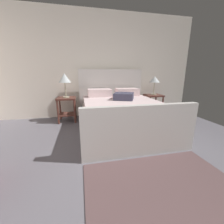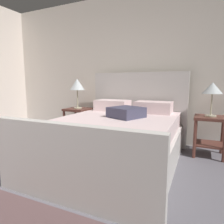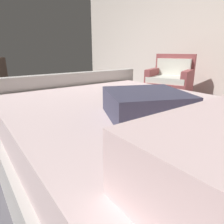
{
  "view_description": "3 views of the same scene",
  "coord_description": "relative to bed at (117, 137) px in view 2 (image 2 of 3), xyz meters",
  "views": [
    {
      "loc": [
        -0.46,
        -0.64,
        1.14
      ],
      "look_at": [
        0.1,
        2.01,
        0.43
      ],
      "focal_mm": 22.9,
      "sensor_mm": 36.0,
      "label": 1
    },
    {
      "loc": [
        1.36,
        -0.22,
        1.08
      ],
      "look_at": [
        0.3,
        2.09,
        0.71
      ],
      "focal_mm": 31.58,
      "sensor_mm": 36.0,
      "label": 2
    },
    {
      "loc": [
        1.19,
        3.03,
        0.97
      ],
      "look_at": [
        0.34,
        1.88,
        0.53
      ],
      "focal_mm": 32.03,
      "sensor_mm": 36.0,
      "label": 3
    }
  ],
  "objects": [
    {
      "name": "wall_back",
      "position": [
        -0.33,
        1.23,
        1.01
      ],
      "size": [
        5.45,
        0.12,
        2.72
      ],
      "primitive_type": "cube",
      "color": "silver",
      "rests_on": "ground"
    },
    {
      "name": "bed",
      "position": [
        0.0,
        0.0,
        0.0
      ],
      "size": [
        1.7,
        2.18,
        1.28
      ],
      "color": "silver",
      "rests_on": "ground"
    },
    {
      "name": "nightstand_right",
      "position": [
        1.16,
        0.78,
        0.05
      ],
      "size": [
        0.44,
        0.44,
        0.6
      ],
      "color": "#562E25",
      "rests_on": "ground"
    },
    {
      "name": "table_lamp_right",
      "position": [
        1.16,
        0.78,
        0.64
      ],
      "size": [
        0.28,
        0.28,
        0.5
      ],
      "color": "#B7B293",
      "rests_on": "nightstand_right"
    },
    {
      "name": "nightstand_left",
      "position": [
        -1.16,
        0.76,
        0.05
      ],
      "size": [
        0.44,
        0.44,
        0.6
      ],
      "color": "#562E25",
      "rests_on": "ground"
    },
    {
      "name": "table_lamp_left",
      "position": [
        -1.16,
        0.76,
        0.69
      ],
      "size": [
        0.29,
        0.29,
        0.57
      ],
      "color": "#B7B293",
      "rests_on": "nightstand_left"
    }
  ]
}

